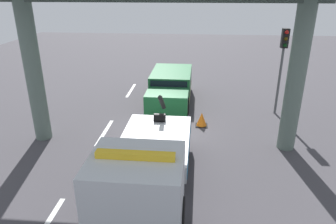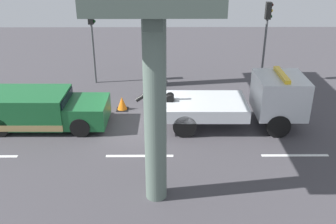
{
  "view_description": "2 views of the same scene",
  "coord_description": "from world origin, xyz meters",
  "views": [
    {
      "loc": [
        12.32,
        1.33,
        6.16
      ],
      "look_at": [
        0.77,
        0.31,
        1.41
      ],
      "focal_mm": 33.45,
      "sensor_mm": 36.0,
      "label": 1
    },
    {
      "loc": [
        1.01,
        -15.38,
        7.77
      ],
      "look_at": [
        1.11,
        -0.57,
        0.91
      ],
      "focal_mm": 41.22,
      "sensor_mm": 36.0,
      "label": 2
    }
  ],
  "objects": [
    {
      "name": "towed_van_green",
      "position": [
        -4.43,
        0.0,
        0.78
      ],
      "size": [
        5.21,
        2.25,
        1.58
      ],
      "color": "#195B2D",
      "rests_on": "ground"
    },
    {
      "name": "ground_plane",
      "position": [
        0.0,
        0.0,
        -0.05
      ],
      "size": [
        60.0,
        40.0,
        0.1
      ],
      "primitive_type": "cube",
      "color": "#423F44"
    },
    {
      "name": "tow_truck_white",
      "position": [
        4.51,
        -0.01,
        1.2
      ],
      "size": [
        7.26,
        2.46,
        2.46
      ],
      "color": "silver",
      "rests_on": "ground"
    },
    {
      "name": "traffic_light_far",
      "position": [
        6.52,
        5.5,
        3.27
      ],
      "size": [
        0.39,
        0.32,
        4.5
      ],
      "color": "#515456",
      "rests_on": "ground"
    },
    {
      "name": "traffic_light_near",
      "position": [
        -2.98,
        5.5,
        3.1
      ],
      "size": [
        0.39,
        0.32,
        4.25
      ],
      "color": "#515456",
      "rests_on": "ground"
    },
    {
      "name": "lane_stripe_east",
      "position": [
        6.0,
        -2.62,
        0.0
      ],
      "size": [
        2.6,
        0.16,
        0.01
      ],
      "primitive_type": "cube",
      "color": "silver",
      "rests_on": "ground"
    },
    {
      "name": "traffic_cone_orange",
      "position": [
        -1.1,
        1.72,
        0.31
      ],
      "size": [
        0.55,
        0.55,
        0.66
      ],
      "color": "orange",
      "rests_on": "ground"
    },
    {
      "name": "lane_stripe_mid",
      "position": [
        0.0,
        -2.62,
        0.0
      ],
      "size": [
        2.6,
        0.16,
        0.01
      ],
      "primitive_type": "cube",
      "color": "silver",
      "rests_on": "ground"
    }
  ]
}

